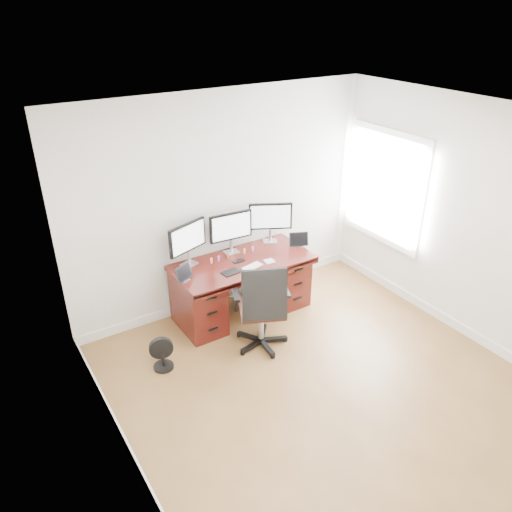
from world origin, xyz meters
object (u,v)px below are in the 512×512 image
desk (242,285)px  floor_fan (162,354)px  office_chair (262,321)px  keyboard (252,267)px  monitor_center (231,228)px

desk → floor_fan: (-1.28, -0.47, -0.22)m
office_chair → keyboard: bearing=93.0°
floor_fan → monitor_center: monitor_center is taller
desk → monitor_center: 0.72m
office_chair → monitor_center: monitor_center is taller
office_chair → floor_fan: office_chair is taller
monitor_center → keyboard: bearing=-83.5°
office_chair → floor_fan: bearing=-169.4°
office_chair → keyboard: office_chair is taller
keyboard → floor_fan: bearing=178.9°
desk → keyboard: keyboard is taller
office_chair → floor_fan: size_ratio=2.88×
monitor_center → office_chair: bearing=-96.0°
office_chair → monitor_center: size_ratio=1.99×
desk → office_chair: office_chair is taller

